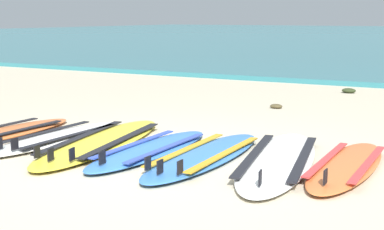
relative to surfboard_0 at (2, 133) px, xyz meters
name	(u,v)px	position (x,y,z in m)	size (l,w,h in m)	color
ground_plane	(156,160)	(2.05, -0.08, -0.04)	(80.00, 80.00, 0.00)	#C1B599
surfboard_0	(2,133)	(0.00, 0.00, 0.00)	(0.55, 2.05, 0.18)	orange
surfboard_1	(57,138)	(0.68, 0.12, 0.00)	(0.53, 2.07, 0.18)	white
surfboard_2	(102,141)	(1.22, 0.19, 0.00)	(1.12, 2.60, 0.18)	yellow
surfboard_3	(151,149)	(1.85, 0.13, 0.00)	(0.56, 2.02, 0.18)	#3875CC
surfboard_4	(205,155)	(2.42, 0.17, 0.00)	(0.64, 2.18, 0.18)	#3875CC
surfboard_5	(278,160)	(3.07, 0.35, 0.00)	(1.13, 2.51, 0.18)	white
surfboard_6	(347,165)	(3.66, 0.45, 0.00)	(0.58, 1.98, 0.18)	orange
seaweed_clump_near_shoreline	(349,91)	(2.37, 5.52, 0.00)	(0.24, 0.19, 0.08)	#2D381E
seaweed_clump_mid_sand	(276,106)	(1.90, 3.33, 0.00)	(0.18, 0.14, 0.06)	#4C4228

